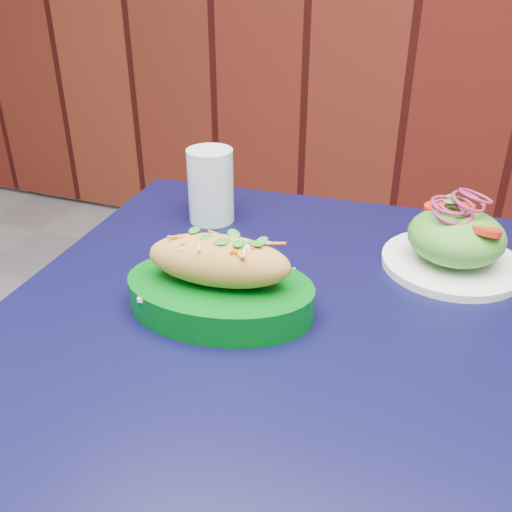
% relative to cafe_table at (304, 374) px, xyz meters
% --- Properties ---
extents(cafe_table, '(0.86, 0.86, 0.75)m').
position_rel_cafe_table_xyz_m(cafe_table, '(0.00, 0.00, 0.00)').
color(cafe_table, black).
rests_on(cafe_table, ground).
extents(banh_mi_basket, '(0.26, 0.19, 0.11)m').
position_rel_cafe_table_xyz_m(banh_mi_basket, '(-0.11, -0.02, 0.13)').
color(banh_mi_basket, '#015A10').
rests_on(banh_mi_basket, cafe_table).
extents(salad_plate, '(0.20, 0.20, 0.11)m').
position_rel_cafe_table_xyz_m(salad_plate, '(0.16, 0.21, 0.13)').
color(salad_plate, white).
rests_on(salad_plate, cafe_table).
extents(water_glass, '(0.08, 0.08, 0.12)m').
position_rel_cafe_table_xyz_m(water_glass, '(-0.24, 0.23, 0.15)').
color(water_glass, silver).
rests_on(water_glass, cafe_table).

